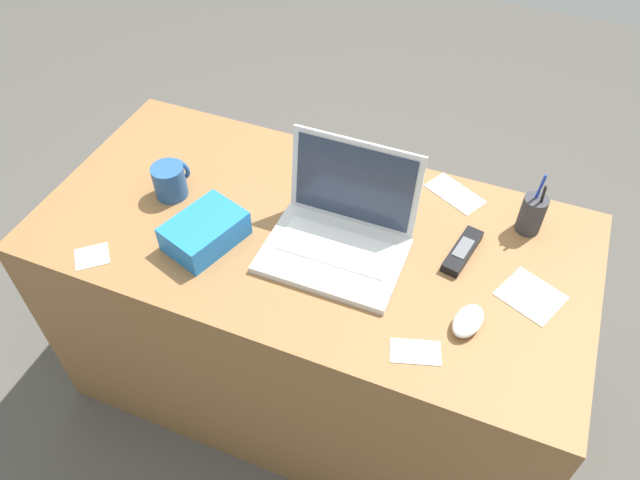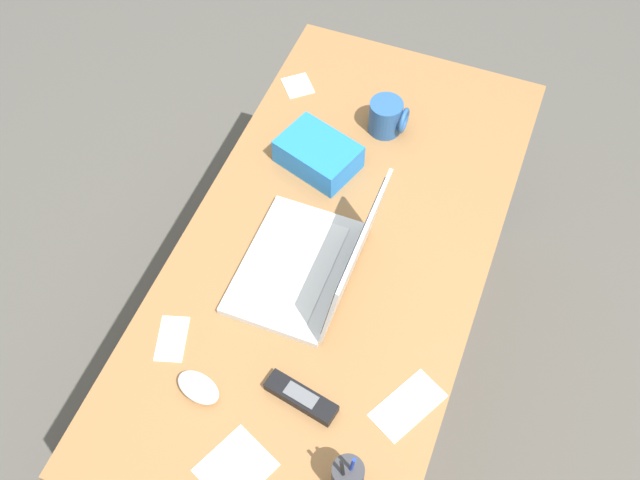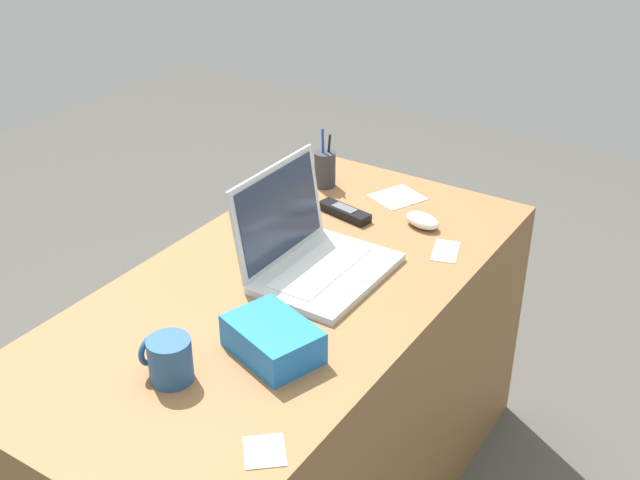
{
  "view_description": "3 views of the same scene",
  "coord_description": "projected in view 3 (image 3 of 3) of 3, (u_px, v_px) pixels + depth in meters",
  "views": [
    {
      "loc": [
        0.42,
        -0.98,
        1.82
      ],
      "look_at": [
        0.05,
        -0.07,
        0.77
      ],
      "focal_mm": 33.97,
      "sensor_mm": 36.0,
      "label": 1
    },
    {
      "loc": [
        0.94,
        0.33,
        2.21
      ],
      "look_at": [
        0.05,
        -0.02,
        0.81
      ],
      "focal_mm": 43.32,
      "sensor_mm": 36.0,
      "label": 2
    },
    {
      "loc": [
        -1.28,
        -0.92,
        1.71
      ],
      "look_at": [
        0.08,
        -0.05,
        0.81
      ],
      "focal_mm": 45.05,
      "sensor_mm": 36.0,
      "label": 3
    }
  ],
  "objects": [
    {
      "name": "paper_note_left",
      "position": [
        265.0,
        451.0,
        1.39
      ],
      "size": [
        0.11,
        0.11,
        0.0
      ],
      "primitive_type": "cube",
      "rotation": [
        0.0,
        0.0,
        0.71
      ],
      "color": "white",
      "rests_on": "desk"
    },
    {
      "name": "paper_note_near_laptop",
      "position": [
        397.0,
        197.0,
        2.27
      ],
      "size": [
        0.17,
        0.16,
        0.0
      ],
      "primitive_type": "cube",
      "rotation": [
        0.0,
        0.0,
        -0.41
      ],
      "color": "white",
      "rests_on": "desk"
    },
    {
      "name": "paper_note_right",
      "position": [
        267.0,
        206.0,
        2.22
      ],
      "size": [
        0.17,
        0.14,
        0.0
      ],
      "primitive_type": "cube",
      "rotation": [
        0.0,
        0.0,
        -0.48
      ],
      "color": "white",
      "rests_on": "desk"
    },
    {
      "name": "desk",
      "position": [
        288.0,
        404.0,
        2.04
      ],
      "size": [
        1.41,
        0.7,
        0.71
      ],
      "primitive_type": "cube",
      "color": "olive",
      "rests_on": "ground"
    },
    {
      "name": "pen_holder",
      "position": [
        325.0,
        169.0,
        2.31
      ],
      "size": [
        0.06,
        0.06,
        0.17
      ],
      "color": "#333338",
      "rests_on": "desk"
    },
    {
      "name": "paper_note_front",
      "position": [
        446.0,
        251.0,
        2.0
      ],
      "size": [
        0.12,
        0.09,
        0.0
      ],
      "primitive_type": "cube",
      "rotation": [
        0.0,
        0.0,
        0.3
      ],
      "color": "white",
      "rests_on": "desk"
    },
    {
      "name": "cordless_phone",
      "position": [
        344.0,
        212.0,
        2.16
      ],
      "size": [
        0.07,
        0.16,
        0.03
      ],
      "color": "black",
      "rests_on": "desk"
    },
    {
      "name": "computer_mouse",
      "position": [
        422.0,
        221.0,
        2.1
      ],
      "size": [
        0.08,
        0.11,
        0.04
      ],
      "primitive_type": "ellipsoid",
      "rotation": [
        0.0,
        0.0,
        -0.25
      ],
      "color": "white",
      "rests_on": "desk"
    },
    {
      "name": "coffee_mug_white",
      "position": [
        169.0,
        359.0,
        1.54
      ],
      "size": [
        0.09,
        0.1,
        0.09
      ],
      "color": "#26518C",
      "rests_on": "desk"
    },
    {
      "name": "snack_bag",
      "position": [
        273.0,
        339.0,
        1.62
      ],
      "size": [
        0.19,
        0.22,
        0.07
      ],
      "primitive_type": "cube",
      "rotation": [
        0.0,
        0.0,
        -0.32
      ],
      "color": "blue",
      "rests_on": "desk"
    },
    {
      "name": "laptop",
      "position": [
        311.0,
        253.0,
        1.89
      ],
      "size": [
        0.34,
        0.28,
        0.25
      ],
      "color": "silver",
      "rests_on": "desk"
    }
  ]
}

